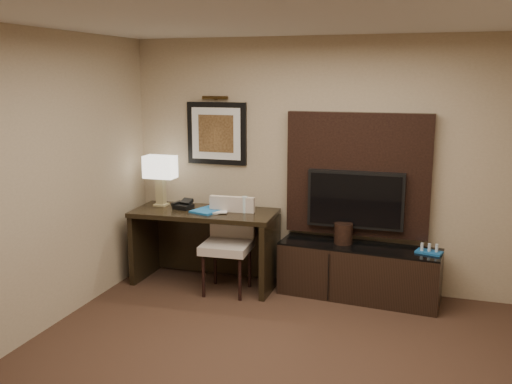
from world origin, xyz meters
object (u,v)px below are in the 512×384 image
at_px(table_lamp, 160,179).
at_px(desk_phone, 183,205).
at_px(desk_chair, 227,246).
at_px(desk, 205,247).
at_px(ice_bucket, 343,233).
at_px(minibar_tray, 429,249).
at_px(credenza, 358,272).
at_px(water_bottle, 245,204).
at_px(tv, 355,200).

relative_size(table_lamp, desk_phone, 3.31).
relative_size(desk_chair, desk_phone, 5.54).
xyz_separation_m(desk, desk_phone, (-0.26, 0.02, 0.47)).
height_order(desk, ice_bucket, desk).
distance_m(table_lamp, minibar_tray, 2.99).
relative_size(desk_chair, minibar_tray, 4.17).
relative_size(credenza, desk_chair, 1.59).
height_order(water_bottle, ice_bucket, water_bottle).
distance_m(credenza, water_bottle, 1.39).
bearing_deg(tv, credenza, -61.57).
distance_m(credenza, minibar_tray, 0.77).
xyz_separation_m(water_bottle, ice_bucket, (1.06, 0.08, -0.25)).
xyz_separation_m(tv, minibar_tray, (0.77, -0.18, -0.41)).
relative_size(credenza, water_bottle, 9.17).
relative_size(desk, desk_chair, 1.51).
bearing_deg(desk_phone, desk_chair, -7.97).
height_order(desk, desk_chair, desk_chair).
xyz_separation_m(desk_phone, minibar_tray, (2.63, 0.04, -0.27)).
height_order(desk, tv, tv).
height_order(desk_chair, water_bottle, desk_chair).
bearing_deg(desk_phone, minibar_tray, 10.38).
distance_m(table_lamp, water_bottle, 1.04).
height_order(table_lamp, minibar_tray, table_lamp).
distance_m(tv, desk_phone, 1.89).
height_order(ice_bucket, minibar_tray, ice_bucket).
height_order(desk, table_lamp, table_lamp).
bearing_deg(ice_bucket, credenza, -10.63).
bearing_deg(minibar_tray, desk_chair, -173.86).
bearing_deg(table_lamp, desk_chair, -16.13).
relative_size(desk_phone, water_bottle, 1.04).
height_order(desk, desk_phone, desk_phone).
xyz_separation_m(credenza, tv, (-0.08, 0.14, 0.74)).
xyz_separation_m(tv, ice_bucket, (-0.10, -0.11, -0.34)).
relative_size(desk_chair, water_bottle, 5.76).
relative_size(desk_chair, ice_bucket, 4.79).
relative_size(credenza, table_lamp, 2.66).
bearing_deg(water_bottle, ice_bucket, 4.34).
relative_size(desk_phone, minibar_tray, 0.75).
bearing_deg(desk, table_lamp, 167.96).
xyz_separation_m(desk, table_lamp, (-0.57, 0.09, 0.73)).
distance_m(water_bottle, minibar_tray, 1.95).
relative_size(desk, ice_bucket, 7.25).
distance_m(desk, minibar_tray, 2.38).
distance_m(desk, desk_phone, 0.53).
distance_m(credenza, ice_bucket, 0.43).
bearing_deg(credenza, desk_chair, -164.41).
height_order(tv, desk_phone, tv).
bearing_deg(credenza, desk_phone, -172.99).
relative_size(tv, desk_chair, 0.97).
distance_m(desk, desk_chair, 0.37).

